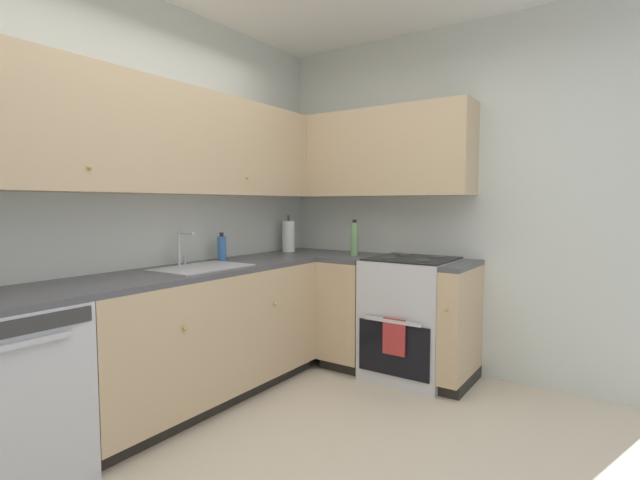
{
  "coord_description": "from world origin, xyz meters",
  "views": [
    {
      "loc": [
        -1.69,
        -1.27,
        1.32
      ],
      "look_at": [
        1.01,
        0.57,
        1.07
      ],
      "focal_mm": 26.34,
      "sensor_mm": 36.0,
      "label": 1
    }
  ],
  "objects_px": {
    "dishwasher": "(0,398)",
    "paper_towel_roll": "(289,236)",
    "oven_range": "(412,317)",
    "soap_bottle": "(222,248)",
    "oil_bottle": "(354,239)"
  },
  "relations": [
    {
      "from": "paper_towel_roll",
      "to": "oil_bottle",
      "type": "xyz_separation_m",
      "value": [
        0.05,
        -0.64,
        0.0
      ]
    },
    {
      "from": "soap_bottle",
      "to": "oil_bottle",
      "type": "distance_m",
      "value": 1.06
    },
    {
      "from": "dishwasher",
      "to": "oven_range",
      "type": "xyz_separation_m",
      "value": [
        2.42,
        -0.98,
        0.02
      ]
    },
    {
      "from": "oil_bottle",
      "to": "dishwasher",
      "type": "bearing_deg",
      "value": 168.71
    },
    {
      "from": "oven_range",
      "to": "paper_towel_roll",
      "type": "height_order",
      "value": "paper_towel_roll"
    },
    {
      "from": "paper_towel_roll",
      "to": "oven_range",
      "type": "bearing_deg",
      "value": -86.47
    },
    {
      "from": "soap_bottle",
      "to": "paper_towel_roll",
      "type": "bearing_deg",
      "value": -1.47
    },
    {
      "from": "dishwasher",
      "to": "paper_towel_roll",
      "type": "bearing_deg",
      "value": 3.9
    },
    {
      "from": "paper_towel_roll",
      "to": "oil_bottle",
      "type": "height_order",
      "value": "paper_towel_roll"
    },
    {
      "from": "dishwasher",
      "to": "soap_bottle",
      "type": "bearing_deg",
      "value": 6.56
    },
    {
      "from": "dishwasher",
      "to": "paper_towel_roll",
      "type": "height_order",
      "value": "paper_towel_roll"
    },
    {
      "from": "oven_range",
      "to": "soap_bottle",
      "type": "relative_size",
      "value": 5.07
    },
    {
      "from": "oven_range",
      "to": "oil_bottle",
      "type": "height_order",
      "value": "oil_bottle"
    },
    {
      "from": "soap_bottle",
      "to": "paper_towel_roll",
      "type": "distance_m",
      "value": 0.78
    },
    {
      "from": "oven_range",
      "to": "soap_bottle",
      "type": "height_order",
      "value": "soap_bottle"
    }
  ]
}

